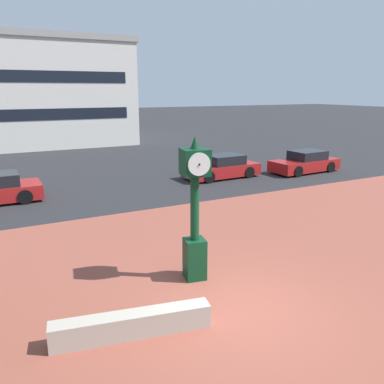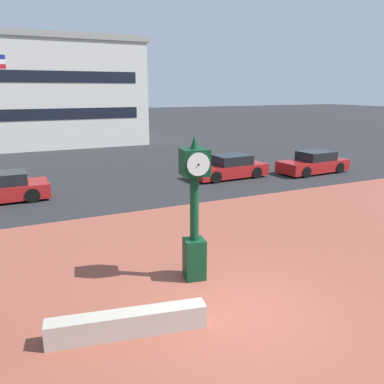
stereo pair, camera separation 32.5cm
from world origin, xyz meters
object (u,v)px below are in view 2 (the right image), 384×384
at_px(street_clock, 194,210).
at_px(car_street_near, 1,189).
at_px(car_street_mid, 314,163).
at_px(car_street_far, 229,168).
at_px(civic_building, 7,92).

relative_size(street_clock, car_street_near, 0.91).
xyz_separation_m(street_clock, car_street_mid, (12.40, 9.28, -1.31)).
relative_size(car_street_mid, car_street_far, 1.02).
relative_size(car_street_near, civic_building, 0.18).
distance_m(car_street_near, car_street_far, 11.64).
xyz_separation_m(car_street_mid, car_street_far, (-5.24, 0.97, 0.00)).
relative_size(street_clock, car_street_mid, 0.85).
height_order(street_clock, civic_building, civic_building).
distance_m(street_clock, civic_building, 32.11).
bearing_deg(car_street_far, street_clock, 142.76).
height_order(car_street_near, civic_building, civic_building).
distance_m(street_clock, car_street_far, 12.57).
height_order(car_street_mid, civic_building, civic_building).
relative_size(car_street_mid, civic_building, 0.19).
height_order(car_street_near, car_street_mid, same).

